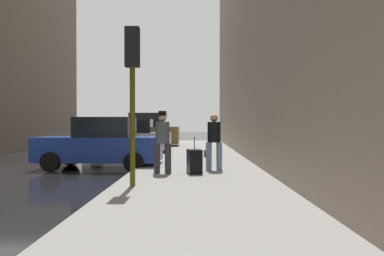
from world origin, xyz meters
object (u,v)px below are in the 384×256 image
(parked_bronze_suv, at_px, (144,132))
(parked_silver_sedan, at_px, (130,138))
(rolling_suitcase, at_px, (194,161))
(parked_blue_sedan, at_px, (101,144))
(duffel_bag, at_px, (208,153))
(fire_hydrant, at_px, (160,149))
(pedestrian_in_jeans, at_px, (214,139))
(traffic_light, at_px, (132,71))
(pedestrian_with_beanie, at_px, (162,139))

(parked_bronze_suv, bearing_deg, parked_silver_sedan, -90.00)
(parked_silver_sedan, distance_m, rolling_suitcase, 8.76)
(parked_blue_sedan, xyz_separation_m, duffel_bag, (3.82, 3.02, -0.56))
(fire_hydrant, distance_m, pedestrian_in_jeans, 4.76)
(parked_blue_sedan, bearing_deg, parked_silver_sedan, 90.00)
(traffic_light, xyz_separation_m, duffel_bag, (1.97, 7.55, -2.47))
(fire_hydrant, xyz_separation_m, traffic_light, (0.05, -7.18, 2.26))
(fire_hydrant, bearing_deg, traffic_light, -89.60)
(traffic_light, relative_size, pedestrian_with_beanie, 2.03)
(parked_silver_sedan, height_order, fire_hydrant, parked_silver_sedan)
(traffic_light, bearing_deg, fire_hydrant, 90.40)
(parked_blue_sedan, height_order, rolling_suitcase, parked_blue_sedan)
(pedestrian_in_jeans, bearing_deg, duffel_bag, 90.42)
(parked_silver_sedan, xyz_separation_m, duffel_bag, (3.82, -2.73, -0.56))
(pedestrian_in_jeans, bearing_deg, traffic_light, -124.36)
(fire_hydrant, height_order, rolling_suitcase, rolling_suitcase)
(parked_silver_sedan, height_order, traffic_light, traffic_light)
(parked_bronze_suv, bearing_deg, traffic_light, -83.24)
(pedestrian_in_jeans, relative_size, rolling_suitcase, 1.64)
(parked_bronze_suv, xyz_separation_m, rolling_suitcase, (3.26, -13.48, -0.54))
(parked_bronze_suv, bearing_deg, parked_blue_sedan, -90.00)
(rolling_suitcase, bearing_deg, traffic_light, -123.14)
(fire_hydrant, bearing_deg, pedestrian_in_jeans, -64.22)
(pedestrian_in_jeans, bearing_deg, parked_bronze_suv, 106.90)
(pedestrian_in_jeans, bearing_deg, parked_blue_sedan, 157.46)
(duffel_bag, bearing_deg, traffic_light, -104.62)
(parked_blue_sedan, distance_m, parked_bronze_suv, 11.10)
(parked_blue_sedan, relative_size, pedestrian_with_beanie, 2.39)
(parked_silver_sedan, distance_m, traffic_light, 10.62)
(traffic_light, relative_size, pedestrian_in_jeans, 2.11)
(fire_hydrant, xyz_separation_m, pedestrian_with_beanie, (0.54, -5.01, 0.64))
(pedestrian_in_jeans, height_order, pedestrian_with_beanie, pedestrian_with_beanie)
(parked_blue_sedan, relative_size, parked_bronze_suv, 0.92)
(pedestrian_with_beanie, relative_size, duffel_bag, 4.04)
(duffel_bag, bearing_deg, parked_blue_sedan, -141.73)
(pedestrian_in_jeans, bearing_deg, pedestrian_with_beanie, -153.33)
(parked_bronze_suv, distance_m, fire_hydrant, 8.65)
(traffic_light, relative_size, duffel_bag, 8.18)
(parked_silver_sedan, relative_size, rolling_suitcase, 4.07)
(parked_bronze_suv, bearing_deg, pedestrian_in_jeans, -73.10)
(traffic_light, distance_m, rolling_suitcase, 3.43)
(traffic_light, bearing_deg, parked_silver_sedan, 100.22)
(fire_hydrant, height_order, pedestrian_with_beanie, pedestrian_with_beanie)
(parked_silver_sedan, bearing_deg, rolling_suitcase, -68.16)
(parked_blue_sedan, distance_m, pedestrian_in_jeans, 4.18)
(traffic_light, height_order, pedestrian_with_beanie, traffic_light)
(fire_hydrant, xyz_separation_m, pedestrian_in_jeans, (2.05, -4.25, 0.61))
(parked_blue_sedan, height_order, fire_hydrant, parked_blue_sedan)
(parked_bronze_suv, height_order, duffel_bag, parked_bronze_suv)
(parked_blue_sedan, bearing_deg, pedestrian_in_jeans, -22.54)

